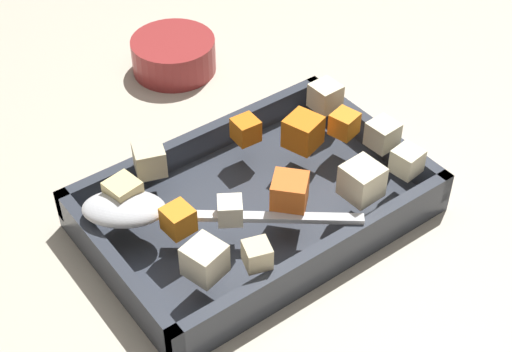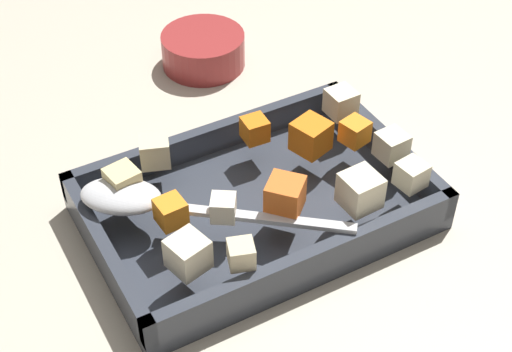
# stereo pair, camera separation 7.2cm
# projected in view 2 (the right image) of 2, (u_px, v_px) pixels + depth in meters

# --- Properties ---
(ground_plane) EXTENTS (4.00, 4.00, 0.00)m
(ground_plane) POSITION_uv_depth(u_px,v_px,m) (253.00, 203.00, 0.78)
(ground_plane) COLOR #BCB29E
(baking_dish) EXTENTS (0.32, 0.21, 0.05)m
(baking_dish) POSITION_uv_depth(u_px,v_px,m) (256.00, 208.00, 0.75)
(baking_dish) COLOR #333842
(baking_dish) RESTS_ON ground_plane
(carrot_chunk_corner_sw) EXTENTS (0.03, 0.03, 0.02)m
(carrot_chunk_corner_sw) POSITION_uv_depth(u_px,v_px,m) (355.00, 132.00, 0.77)
(carrot_chunk_corner_sw) COLOR orange
(carrot_chunk_corner_sw) RESTS_ON baking_dish
(carrot_chunk_near_right) EXTENTS (0.03, 0.03, 0.02)m
(carrot_chunk_near_right) POSITION_uv_depth(u_px,v_px,m) (171.00, 212.00, 0.69)
(carrot_chunk_near_right) COLOR orange
(carrot_chunk_near_right) RESTS_ON baking_dish
(carrot_chunk_under_handle) EXTENTS (0.03, 0.03, 0.02)m
(carrot_chunk_under_handle) POSITION_uv_depth(u_px,v_px,m) (255.00, 129.00, 0.77)
(carrot_chunk_under_handle) COLOR orange
(carrot_chunk_under_handle) RESTS_ON baking_dish
(carrot_chunk_front_center) EXTENTS (0.04, 0.04, 0.03)m
(carrot_chunk_front_center) POSITION_uv_depth(u_px,v_px,m) (308.00, 133.00, 0.76)
(carrot_chunk_front_center) COLOR orange
(carrot_chunk_front_center) RESTS_ON baking_dish
(carrot_chunk_corner_se) EXTENTS (0.04, 0.04, 0.03)m
(carrot_chunk_corner_se) POSITION_uv_depth(u_px,v_px,m) (289.00, 194.00, 0.70)
(carrot_chunk_corner_se) COLOR orange
(carrot_chunk_corner_se) RESTS_ON baking_dish
(potato_chunk_far_left) EXTENTS (0.03, 0.03, 0.03)m
(potato_chunk_far_left) POSITION_uv_depth(u_px,v_px,m) (360.00, 191.00, 0.70)
(potato_chunk_far_left) COLOR beige
(potato_chunk_far_left) RESTS_ON baking_dish
(potato_chunk_heap_top) EXTENTS (0.03, 0.03, 0.03)m
(potato_chunk_heap_top) POSITION_uv_depth(u_px,v_px,m) (341.00, 102.00, 0.80)
(potato_chunk_heap_top) COLOR beige
(potato_chunk_heap_top) RESTS_ON baking_dish
(potato_chunk_corner_ne) EXTENTS (0.04, 0.04, 0.03)m
(potato_chunk_corner_ne) POSITION_uv_depth(u_px,v_px,m) (154.00, 150.00, 0.75)
(potato_chunk_corner_ne) COLOR beige
(potato_chunk_corner_ne) RESTS_ON baking_dish
(potato_chunk_center) EXTENTS (0.03, 0.03, 0.03)m
(potato_chunk_center) POSITION_uv_depth(u_px,v_px,m) (123.00, 182.00, 0.71)
(potato_chunk_center) COLOR #E0CC89
(potato_chunk_center) RESTS_ON baking_dish
(potato_chunk_mid_left) EXTENTS (0.03, 0.03, 0.03)m
(potato_chunk_mid_left) POSITION_uv_depth(u_px,v_px,m) (392.00, 146.00, 0.75)
(potato_chunk_mid_left) COLOR beige
(potato_chunk_mid_left) RESTS_ON baking_dish
(potato_chunk_heap_side) EXTENTS (0.03, 0.03, 0.02)m
(potato_chunk_heap_side) POSITION_uv_depth(u_px,v_px,m) (241.00, 254.00, 0.65)
(potato_chunk_heap_side) COLOR beige
(potato_chunk_heap_side) RESTS_ON baking_dish
(potato_chunk_near_left) EXTENTS (0.03, 0.03, 0.02)m
(potato_chunk_near_left) POSITION_uv_depth(u_px,v_px,m) (411.00, 175.00, 0.72)
(potato_chunk_near_left) COLOR beige
(potato_chunk_near_left) RESTS_ON baking_dish
(parsnip_chunk_near_spoon) EXTENTS (0.03, 0.03, 0.02)m
(parsnip_chunk_near_spoon) POSITION_uv_depth(u_px,v_px,m) (223.00, 208.00, 0.69)
(parsnip_chunk_near_spoon) COLOR silver
(parsnip_chunk_near_spoon) RESTS_ON baking_dish
(parsnip_chunk_far_right) EXTENTS (0.04, 0.04, 0.03)m
(parsnip_chunk_far_right) POSITION_uv_depth(u_px,v_px,m) (188.00, 254.00, 0.64)
(parsnip_chunk_far_right) COLOR beige
(parsnip_chunk_far_right) RESTS_ON baking_dish
(serving_spoon) EXTENTS (0.22, 0.18, 0.02)m
(serving_spoon) POSITION_uv_depth(u_px,v_px,m) (136.00, 198.00, 0.70)
(serving_spoon) COLOR silver
(serving_spoon) RESTS_ON baking_dish
(small_prep_bowl) EXTENTS (0.10, 0.10, 0.04)m
(small_prep_bowl) POSITION_uv_depth(u_px,v_px,m) (203.00, 50.00, 0.95)
(small_prep_bowl) COLOR maroon
(small_prep_bowl) RESTS_ON ground_plane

